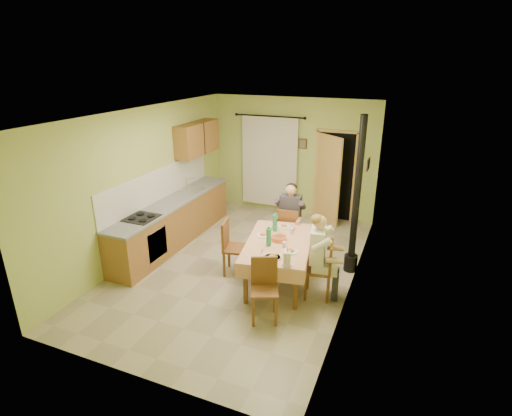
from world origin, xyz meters
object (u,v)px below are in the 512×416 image
at_px(man_right, 320,247).
at_px(chair_far, 289,239).
at_px(chair_near, 264,302).
at_px(man_far, 290,211).
at_px(chair_right, 319,280).
at_px(chair_left, 236,258).
at_px(dining_table, 278,262).
at_px(stove_flue, 355,218).

bearing_deg(man_right, chair_far, 25.48).
bearing_deg(chair_near, man_far, -104.64).
distance_m(chair_right, chair_left, 1.56).
height_order(chair_near, man_far, man_far).
distance_m(dining_table, chair_near, 1.07).
bearing_deg(chair_left, man_far, 137.87).
bearing_deg(stove_flue, dining_table, -141.18).
distance_m(dining_table, man_far, 1.25).
bearing_deg(chair_far, dining_table, -86.17).
xyz_separation_m(chair_right, man_far, (-0.92, 1.31, 0.59)).
distance_m(chair_left, stove_flue, 2.20).
bearing_deg(man_far, dining_table, -86.22).
bearing_deg(chair_left, dining_table, 76.40).
xyz_separation_m(dining_table, stove_flue, (1.09, 0.88, 0.64)).
relative_size(chair_left, man_right, 0.72).
distance_m(chair_far, stove_flue, 1.47).
distance_m(chair_near, chair_right, 1.06).
relative_size(chair_near, chair_left, 0.95).
relative_size(dining_table, chair_near, 2.03).
bearing_deg(chair_right, chair_near, 136.90).
xyz_separation_m(chair_far, chair_right, (0.92, -1.29, 0.00)).
distance_m(dining_table, chair_right, 0.78).
bearing_deg(dining_table, man_right, -23.62).
relative_size(chair_far, chair_left, 0.96).
height_order(chair_far, chair_left, chair_left).
xyz_separation_m(chair_right, chair_left, (-1.55, 0.18, 0.00)).
xyz_separation_m(chair_right, stove_flue, (0.34, 1.05, 0.73)).
bearing_deg(stove_flue, chair_near, -115.63).
relative_size(chair_far, chair_right, 0.99).
bearing_deg(chair_far, stove_flue, -15.42).
height_order(dining_table, chair_left, chair_left).
bearing_deg(stove_flue, man_right, -108.44).
relative_size(dining_table, chair_right, 1.99).
xyz_separation_m(man_right, stove_flue, (0.35, 1.05, 0.15)).
distance_m(chair_near, chair_left, 1.44).
height_order(chair_far, chair_near, chair_far).
bearing_deg(man_right, stove_flue, -27.83).
bearing_deg(man_far, chair_near, -85.89).
distance_m(dining_table, stove_flue, 1.54).
distance_m(chair_near, man_right, 1.21).
xyz_separation_m(chair_far, chair_near, (0.33, -2.18, -0.00)).
distance_m(chair_near, man_far, 2.29).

